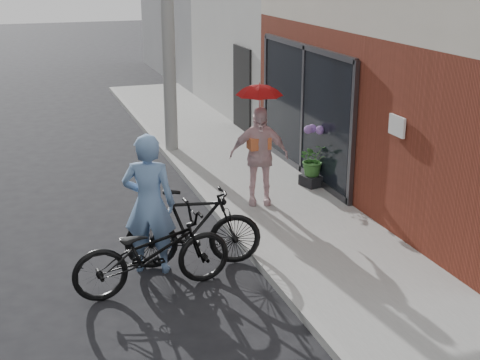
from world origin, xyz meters
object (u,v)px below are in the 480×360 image
officer (149,204)px  planter (313,180)px  bike_right (193,228)px  kimono_woman (259,156)px  bike_left (152,252)px

officer → planter: officer is taller
bike_right → kimono_woman: kimono_woman is taller
planter → kimono_woman: bearing=-157.0°
bike_left → kimono_woman: 3.35m
officer → planter: (3.53, 2.30, -0.77)m
bike_left → bike_right: (0.69, 0.54, 0.03)m
officer → bike_left: officer is taller
officer → bike_right: 0.73m
bike_right → planter: (2.93, 2.36, -0.36)m
bike_left → planter: 4.66m
kimono_woman → planter: bearing=39.6°
bike_right → kimono_woman: (1.65, 1.81, 0.39)m
officer → bike_right: size_ratio=1.03×
officer → planter: 4.28m
planter → bike_right: bearing=-141.2°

